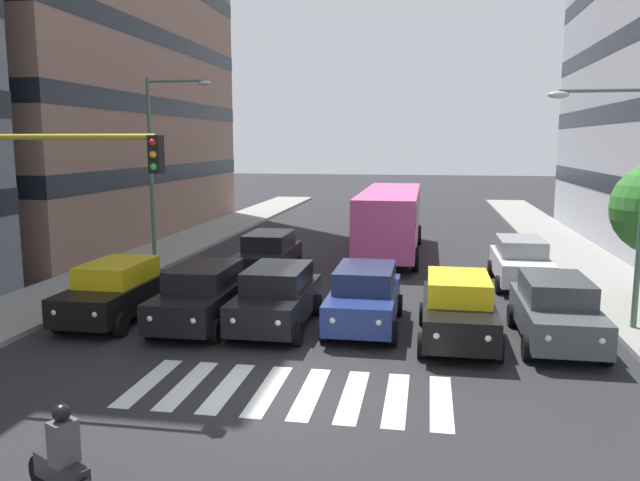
{
  "coord_description": "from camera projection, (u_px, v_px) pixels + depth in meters",
  "views": [
    {
      "loc": [
        -2.78,
        12.27,
        5.19
      ],
      "look_at": [
        0.34,
        -5.81,
        2.32
      ],
      "focal_mm": 35.28,
      "sensor_mm": 36.0,
      "label": 1
    }
  ],
  "objects": [
    {
      "name": "car_row2_1",
      "position": [
        521.0,
        261.0,
        22.95
      ],
      "size": [
        2.02,
        4.44,
        1.72
      ],
      "color": "silver",
      "rests_on": "ground_plane"
    },
    {
      "name": "car_row2_0",
      "position": [
        268.0,
        254.0,
        24.37
      ],
      "size": [
        2.02,
        4.44,
        1.72
      ],
      "color": "black",
      "rests_on": "ground_plane"
    },
    {
      "name": "street_lamp_left",
      "position": [
        627.0,
        181.0,
        16.76
      ],
      "size": [
        2.67,
        0.28,
        6.54
      ],
      "color": "#4C6B56",
      "rests_on": "sidewalk_left"
    },
    {
      "name": "car_5",
      "position": [
        116.0,
        291.0,
        18.43
      ],
      "size": [
        2.02,
        4.44,
        1.72
      ],
      "color": "black",
      "rests_on": "ground_plane"
    },
    {
      "name": "bus_behind_traffic",
      "position": [
        390.0,
        215.0,
        29.03
      ],
      "size": [
        2.78,
        10.5,
        3.0
      ],
      "color": "#DB5193",
      "rests_on": "ground_plane"
    },
    {
      "name": "street_lamp_right",
      "position": [
        160.0,
        153.0,
        25.55
      ],
      "size": [
        2.75,
        0.28,
        7.6
      ],
      "color": "#4C6B56",
      "rests_on": "sidewalk_right"
    },
    {
      "name": "car_1",
      "position": [
        458.0,
        308.0,
        16.47
      ],
      "size": [
        2.02,
        4.44,
        1.72
      ],
      "color": "black",
      "rests_on": "ground_plane"
    },
    {
      "name": "car_4",
      "position": [
        203.0,
        295.0,
        17.87
      ],
      "size": [
        2.02,
        4.44,
        1.72
      ],
      "color": "black",
      "rests_on": "ground_plane"
    },
    {
      "name": "motorcycle_with_rider",
      "position": [
        62.0,
        464.0,
        8.97
      ],
      "size": [
        1.56,
        0.87,
        1.57
      ],
      "color": "black",
      "rests_on": "ground_plane"
    },
    {
      "name": "ground_plane",
      "position": [
        289.0,
        392.0,
        13.21
      ],
      "size": [
        180.0,
        180.0,
        0.0
      ],
      "primitive_type": "plane",
      "color": "#262628"
    },
    {
      "name": "traffic_light_gantry",
      "position": [
        9.0,
        211.0,
        13.31
      ],
      "size": [
        5.05,
        0.36,
        5.5
      ],
      "color": "#AD991E",
      "rests_on": "ground_plane"
    },
    {
      "name": "car_2",
      "position": [
        365.0,
        297.0,
        17.72
      ],
      "size": [
        2.02,
        4.44,
        1.72
      ],
      "color": "navy",
      "rests_on": "ground_plane"
    },
    {
      "name": "crosswalk_markings",
      "position": [
        289.0,
        391.0,
        13.21
      ],
      "size": [
        6.75,
        2.8,
        0.01
      ],
      "color": "silver",
      "rests_on": "ground_plane"
    },
    {
      "name": "car_3",
      "position": [
        277.0,
        297.0,
        17.69
      ],
      "size": [
        2.02,
        4.44,
        1.72
      ],
      "color": "black",
      "rests_on": "ground_plane"
    },
    {
      "name": "car_0",
      "position": [
        556.0,
        310.0,
        16.28
      ],
      "size": [
        2.02,
        4.44,
        1.72
      ],
      "color": "#474C51",
      "rests_on": "ground_plane"
    }
  ]
}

